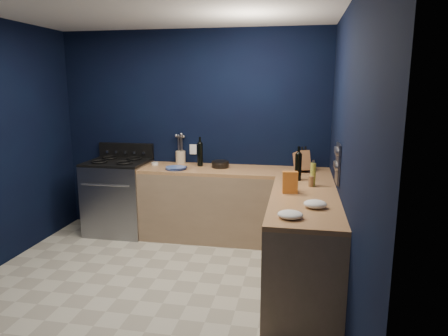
% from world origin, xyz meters
% --- Properties ---
extents(floor, '(3.50, 3.50, 0.02)m').
position_xyz_m(floor, '(0.00, 0.00, -0.01)').
color(floor, '#B6B2A0').
rests_on(floor, ground).
extents(wall_back, '(3.50, 0.02, 2.60)m').
position_xyz_m(wall_back, '(0.00, 1.76, 1.30)').
color(wall_back, black).
rests_on(wall_back, ground).
extents(wall_right, '(0.02, 3.50, 2.60)m').
position_xyz_m(wall_right, '(1.76, 0.00, 1.30)').
color(wall_right, black).
rests_on(wall_right, ground).
extents(wall_front, '(3.50, 0.02, 2.60)m').
position_xyz_m(wall_front, '(0.00, -1.76, 1.30)').
color(wall_front, black).
rests_on(wall_front, ground).
extents(cab_back, '(2.30, 0.63, 0.86)m').
position_xyz_m(cab_back, '(0.60, 1.44, 0.43)').
color(cab_back, '#8D7257').
rests_on(cab_back, floor).
extents(top_back, '(2.30, 0.63, 0.04)m').
position_xyz_m(top_back, '(0.60, 1.44, 0.88)').
color(top_back, brown).
rests_on(top_back, cab_back).
extents(cab_right, '(0.63, 1.67, 0.86)m').
position_xyz_m(cab_right, '(1.44, 0.29, 0.43)').
color(cab_right, '#8D7257').
rests_on(cab_right, floor).
extents(top_right, '(0.63, 1.67, 0.04)m').
position_xyz_m(top_right, '(1.44, 0.29, 0.88)').
color(top_right, brown).
rests_on(top_right, cab_right).
extents(gas_range, '(0.76, 0.66, 0.92)m').
position_xyz_m(gas_range, '(-0.93, 1.42, 0.46)').
color(gas_range, gray).
rests_on(gas_range, floor).
extents(oven_door, '(0.59, 0.02, 0.42)m').
position_xyz_m(oven_door, '(-0.93, 1.10, 0.45)').
color(oven_door, black).
rests_on(oven_door, gas_range).
extents(cooktop, '(0.76, 0.66, 0.03)m').
position_xyz_m(cooktop, '(-0.93, 1.42, 0.94)').
color(cooktop, black).
rests_on(cooktop, gas_range).
extents(backguard, '(0.76, 0.06, 0.20)m').
position_xyz_m(backguard, '(-0.93, 1.72, 1.04)').
color(backguard, black).
rests_on(backguard, gas_range).
extents(spice_panel, '(0.02, 0.28, 0.38)m').
position_xyz_m(spice_panel, '(1.74, 0.55, 1.18)').
color(spice_panel, gray).
rests_on(spice_panel, wall_right).
extents(wall_outlet, '(0.09, 0.02, 0.13)m').
position_xyz_m(wall_outlet, '(0.00, 1.74, 1.08)').
color(wall_outlet, white).
rests_on(wall_outlet, wall_back).
extents(plate_stack, '(0.30, 0.30, 0.03)m').
position_xyz_m(plate_stack, '(-0.10, 1.29, 0.92)').
color(plate_stack, '#3D65A6').
rests_on(plate_stack, top_back).
extents(ramekin, '(0.11, 0.11, 0.03)m').
position_xyz_m(ramekin, '(-0.45, 1.50, 0.92)').
color(ramekin, white).
rests_on(ramekin, top_back).
extents(utensil_crock, '(0.15, 0.15, 0.16)m').
position_xyz_m(utensil_crock, '(-0.16, 1.69, 0.98)').
color(utensil_crock, beige).
rests_on(utensil_crock, top_back).
extents(wine_bottle_back, '(0.10, 0.10, 0.29)m').
position_xyz_m(wine_bottle_back, '(0.14, 1.55, 1.05)').
color(wine_bottle_back, black).
rests_on(wine_bottle_back, top_back).
extents(lemon_basket, '(0.27, 0.27, 0.08)m').
position_xyz_m(lemon_basket, '(0.41, 1.50, 0.94)').
color(lemon_basket, black).
rests_on(lemon_basket, top_back).
extents(knife_block, '(0.23, 0.30, 0.29)m').
position_xyz_m(knife_block, '(1.41, 1.48, 1.02)').
color(knife_block, brown).
rests_on(knife_block, top_back).
extents(wine_bottle_right, '(0.09, 0.09, 0.29)m').
position_xyz_m(wine_bottle_right, '(1.37, 0.98, 1.04)').
color(wine_bottle_right, black).
rests_on(wine_bottle_right, top_right).
extents(oil_bottle, '(0.07, 0.07, 0.24)m').
position_xyz_m(oil_bottle, '(1.52, 0.76, 1.02)').
color(oil_bottle, '#9FA637').
rests_on(oil_bottle, top_right).
extents(spice_jar_near, '(0.05, 0.05, 0.11)m').
position_xyz_m(spice_jar_near, '(1.50, 0.72, 0.95)').
color(spice_jar_near, olive).
rests_on(spice_jar_near, top_right).
extents(spice_jar_far, '(0.04, 0.04, 0.08)m').
position_xyz_m(spice_jar_far, '(1.34, 0.52, 0.94)').
color(spice_jar_far, olive).
rests_on(spice_jar_far, top_right).
extents(crouton_bag, '(0.15, 0.09, 0.21)m').
position_xyz_m(crouton_bag, '(1.29, 0.43, 1.00)').
color(crouton_bag, '#B33C11').
rests_on(crouton_bag, top_right).
extents(towel_front, '(0.24, 0.22, 0.07)m').
position_xyz_m(towel_front, '(1.52, -0.01, 0.93)').
color(towel_front, white).
rests_on(towel_front, top_right).
extents(towel_end, '(0.22, 0.20, 0.06)m').
position_xyz_m(towel_end, '(1.32, -0.32, 0.93)').
color(towel_end, white).
rests_on(towel_end, top_right).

